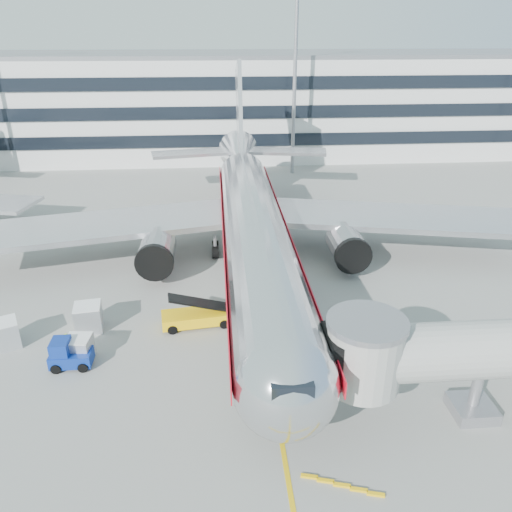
{
  "coord_description": "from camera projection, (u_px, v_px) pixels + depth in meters",
  "views": [
    {
      "loc": [
        -2.81,
        -28.07,
        19.05
      ],
      "look_at": [
        -0.19,
        4.73,
        4.0
      ],
      "focal_mm": 35.0,
      "sensor_mm": 36.0,
      "label": 1
    }
  ],
  "objects": [
    {
      "name": "ground",
      "position": [
        264.0,
        339.0,
        33.57
      ],
      "size": [
        180.0,
        180.0,
        0.0
      ],
      "primitive_type": "plane",
      "color": "gray",
      "rests_on": "ground"
    },
    {
      "name": "lead_in_line",
      "position": [
        253.0,
        273.0,
        42.63
      ],
      "size": [
        0.25,
        70.0,
        0.01
      ],
      "primitive_type": "cube",
      "color": "#DFAE0B",
      "rests_on": "ground"
    },
    {
      "name": "main_jet",
      "position": [
        252.0,
        219.0,
        42.43
      ],
      "size": [
        50.95,
        48.7,
        16.06
      ],
      "color": "silver",
      "rests_on": "ground"
    },
    {
      "name": "terminal",
      "position": [
        232.0,
        103.0,
        82.86
      ],
      "size": [
        150.0,
        24.25,
        15.6
      ],
      "color": "silver",
      "rests_on": "ground"
    },
    {
      "name": "light_mast_centre",
      "position": [
        295.0,
        63.0,
        66.03
      ],
      "size": [
        2.4,
        1.2,
        25.45
      ],
      "color": "gray",
      "rests_on": "ground"
    },
    {
      "name": "belt_loader",
      "position": [
        197.0,
        316.0,
        34.9
      ],
      "size": [
        5.26,
        2.39,
        2.47
      ],
      "color": "#F3B90A",
      "rests_on": "ground"
    },
    {
      "name": "baggage_tug",
      "position": [
        68.0,
        355.0,
        30.56
      ],
      "size": [
        2.5,
        1.62,
        1.87
      ],
      "color": "navy",
      "rests_on": "ground"
    },
    {
      "name": "cargo_container_left",
      "position": [
        79.0,
        349.0,
        31.15
      ],
      "size": [
        1.64,
        1.64,
        1.61
      ],
      "color": "silver",
      "rests_on": "ground"
    },
    {
      "name": "cargo_container_right",
      "position": [
        89.0,
        317.0,
        34.28
      ],
      "size": [
        2.0,
        2.0,
        1.88
      ],
      "color": "silver",
      "rests_on": "ground"
    },
    {
      "name": "cargo_container_front",
      "position": [
        5.0,
        334.0,
        32.49
      ],
      "size": [
        2.25,
        2.25,
        1.81
      ],
      "color": "silver",
      "rests_on": "ground"
    },
    {
      "name": "ramp_worker",
      "position": [
        69.0,
        346.0,
        31.31
      ],
      "size": [
        0.67,
        0.77,
        1.77
      ],
      "primitive_type": "imported",
      "rotation": [
        0.0,
        0.0,
        1.1
      ],
      "color": "#A3D616",
      "rests_on": "ground"
    }
  ]
}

